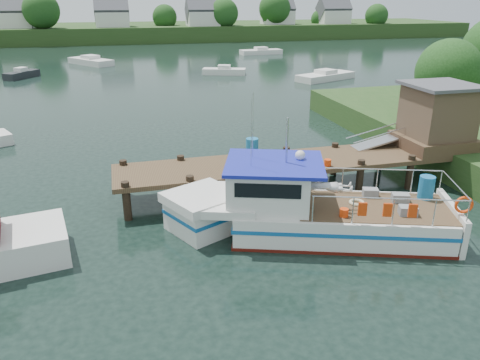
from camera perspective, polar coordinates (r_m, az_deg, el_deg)
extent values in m
plane|color=black|center=(20.91, 1.60, -1.61)|extent=(160.00, 160.00, 0.00)
cylinder|color=#332114|center=(31.96, 23.41, 7.67)|extent=(0.50, 0.50, 3.05)
sphere|color=#1F4719|center=(31.54, 24.07, 11.96)|extent=(3.90, 3.90, 3.90)
cube|color=#28441B|center=(102.81, -12.28, 17.21)|extent=(140.00, 24.00, 3.00)
cylinder|color=#332114|center=(94.33, -22.76, 16.37)|extent=(0.60, 0.60, 4.80)
sphere|color=#1F4719|center=(94.18, -23.09, 18.50)|extent=(6.34, 6.34, 6.34)
cylinder|color=#332114|center=(95.68, -15.76, 16.69)|extent=(0.60, 0.60, 3.00)
sphere|color=#1F4719|center=(95.55, -15.90, 18.01)|extent=(3.96, 3.96, 3.96)
cylinder|color=#332114|center=(98.21, -9.07, 17.48)|extent=(0.60, 0.60, 3.60)
sphere|color=#1F4719|center=(98.07, -9.17, 19.03)|extent=(4.75, 4.75, 4.75)
cylinder|color=#332114|center=(96.07, -1.95, 17.81)|extent=(0.60, 0.60, 4.20)
sphere|color=#1F4719|center=(95.93, -1.98, 19.66)|extent=(5.54, 5.54, 5.54)
cylinder|color=#332114|center=(100.98, 4.19, 18.12)|extent=(0.60, 0.60, 4.80)
sphere|color=#1F4719|center=(100.84, 4.25, 20.13)|extent=(6.34, 6.34, 6.34)
cylinder|color=#332114|center=(106.91, 9.68, 17.58)|extent=(0.60, 0.60, 3.00)
sphere|color=#1F4719|center=(106.80, 9.76, 18.77)|extent=(3.96, 3.96, 3.96)
cylinder|color=#332114|center=(108.35, 16.16, 17.28)|extent=(0.60, 0.60, 3.60)
sphere|color=#1F4719|center=(108.23, 16.31, 18.68)|extent=(4.75, 4.75, 4.75)
cube|color=silver|center=(97.94, -25.70, 17.02)|extent=(6.00, 5.00, 3.00)
cube|color=#47474C|center=(97.87, -25.89, 18.12)|extent=(6.20, 5.09, 5.09)
cube|color=silver|center=(95.54, -15.29, 18.24)|extent=(6.00, 5.00, 3.00)
cube|color=#47474C|center=(95.47, -15.41, 19.37)|extent=(6.20, 5.09, 5.09)
cube|color=silver|center=(96.14, -4.56, 18.90)|extent=(6.00, 5.00, 3.00)
cube|color=#47474C|center=(96.07, -4.60, 20.03)|extent=(6.20, 5.09, 5.09)
cube|color=silver|center=(102.17, 4.59, 19.04)|extent=(6.00, 5.00, 3.00)
cube|color=#47474C|center=(102.11, 4.62, 20.11)|extent=(6.20, 5.09, 5.09)
cube|color=silver|center=(105.81, 11.27, 18.80)|extent=(6.00, 5.00, 3.00)
cube|color=#47474C|center=(105.75, 11.35, 19.83)|extent=(6.20, 5.09, 5.09)
cube|color=#4A3623|center=(21.06, 6.87, 2.21)|extent=(16.00, 3.00, 0.20)
cylinder|color=black|center=(18.73, -13.61, -2.92)|extent=(0.32, 0.32, 1.90)
cylinder|color=black|center=(21.13, -13.87, -0.10)|extent=(0.32, 0.32, 1.90)
cylinder|color=black|center=(18.89, -6.04, -2.19)|extent=(0.32, 0.32, 1.90)
cylinder|color=black|center=(21.28, -7.15, 0.53)|extent=(0.32, 0.32, 1.90)
cylinder|color=black|center=(19.38, 1.28, -1.44)|extent=(0.32, 0.32, 1.90)
cylinder|color=black|center=(21.71, -0.61, 1.14)|extent=(0.32, 0.32, 1.90)
cylinder|color=black|center=(20.16, 8.12, -0.72)|extent=(0.32, 0.32, 1.90)
cylinder|color=black|center=(22.42, 5.60, 1.70)|extent=(0.32, 0.32, 1.90)
cylinder|color=black|center=(21.22, 14.37, -0.05)|extent=(0.32, 0.32, 1.90)
cylinder|color=black|center=(23.37, 11.37, 2.21)|extent=(0.32, 0.32, 1.90)
cylinder|color=black|center=(22.50, 19.97, 0.54)|extent=(0.32, 0.32, 1.90)
cylinder|color=black|center=(24.54, 16.64, 2.65)|extent=(0.32, 0.32, 1.90)
cylinder|color=black|center=(23.98, 24.92, 1.07)|extent=(0.32, 0.32, 1.90)
cylinder|color=black|center=(25.90, 21.40, 3.02)|extent=(0.32, 0.32, 1.90)
cube|color=#4A3623|center=(24.33, 22.50, 4.33)|extent=(3.20, 3.00, 0.60)
cube|color=brown|center=(23.99, 22.98, 7.52)|extent=(2.60, 2.60, 2.40)
cube|color=#47474C|center=(23.75, 23.43, 10.55)|extent=(3.00, 3.00, 0.15)
cube|color=#A5A8AD|center=(23.77, 16.75, 4.57)|extent=(3.34, 0.90, 0.79)
cylinder|color=silver|center=(23.31, 17.38, 5.46)|extent=(3.34, 0.05, 0.76)
cylinder|color=silver|center=(23.97, 16.40, 5.99)|extent=(3.34, 0.05, 0.76)
cube|color=slate|center=(19.75, 5.25, 1.76)|extent=(0.60, 0.40, 0.30)
cube|color=slate|center=(20.28, 7.72, 2.18)|extent=(0.60, 0.40, 0.30)
cylinder|color=red|center=(20.41, 10.64, 2.10)|extent=(0.30, 0.30, 0.28)
cylinder|color=#156095|center=(21.13, 1.49, 3.97)|extent=(0.56, 0.56, 0.85)
cube|color=silver|center=(17.48, 11.99, -4.85)|extent=(8.10, 5.33, 1.15)
cube|color=silver|center=(17.51, -4.55, -4.38)|extent=(2.85, 2.85, 1.15)
cube|color=silver|center=(17.21, -4.62, -2.19)|extent=(3.15, 3.08, 0.35)
cube|color=silver|center=(17.10, -1.29, -2.40)|extent=(2.84, 3.36, 0.30)
cube|color=#135899|center=(17.42, 12.03, -4.42)|extent=(8.21, 5.40, 0.14)
cube|color=#135899|center=(17.45, -4.57, -3.95)|extent=(2.90, 2.90, 0.14)
cube|color=#51120B|center=(17.72, 11.86, -6.38)|extent=(8.21, 5.38, 0.14)
cube|color=#4A3623|center=(17.45, 16.07, -3.17)|extent=(6.01, 4.35, 0.04)
cube|color=silver|center=(18.40, 24.23, -4.67)|extent=(1.18, 2.91, 1.36)
cube|color=silver|center=(16.78, 3.48, -0.57)|extent=(3.52, 3.39, 1.51)
cube|color=black|center=(15.44, 3.40, -1.36)|extent=(2.10, 0.77, 0.50)
cube|color=black|center=(17.90, 3.59, 1.90)|extent=(2.10, 0.77, 0.50)
cube|color=black|center=(16.74, -1.35, 0.53)|extent=(0.63, 1.72, 0.50)
cube|color=#1A22A4|center=(16.49, 4.24, 2.00)|extent=(4.18, 3.88, 0.12)
cylinder|color=silver|center=(16.23, 5.74, 4.80)|extent=(0.10, 0.10, 1.61)
cylinder|color=silver|center=(15.65, 1.39, 5.81)|extent=(0.03, 0.03, 2.41)
cylinder|color=silver|center=(16.62, 1.58, 6.74)|extent=(0.03, 0.03, 2.41)
sphere|color=silver|center=(16.83, 7.35, 3.01)|extent=(0.46, 0.46, 0.36)
cylinder|color=silver|center=(15.87, 17.86, -2.16)|extent=(4.76, 1.70, 0.04)
cylinder|color=silver|center=(18.39, 16.04, 1.29)|extent=(4.76, 1.70, 0.04)
cylinder|color=silver|center=(17.85, 24.86, -0.53)|extent=(0.95, 2.62, 0.04)
cylinder|color=silver|center=(15.67, 8.87, -3.55)|extent=(0.06, 0.06, 0.95)
cylinder|color=silver|center=(18.21, 8.29, 0.12)|extent=(0.06, 0.06, 0.95)
cylinder|color=silver|center=(15.83, 13.59, -3.65)|extent=(0.06, 0.06, 0.95)
cylinder|color=silver|center=(18.35, 12.36, 0.01)|extent=(0.06, 0.06, 0.95)
cylinder|color=silver|center=(16.10, 18.19, -3.72)|extent=(0.06, 0.06, 0.95)
cylinder|color=silver|center=(18.58, 16.35, -0.11)|extent=(0.06, 0.06, 0.95)
cylinder|color=silver|center=(16.46, 22.61, -3.77)|extent=(0.06, 0.06, 0.95)
cylinder|color=silver|center=(18.90, 20.22, -0.22)|extent=(0.06, 0.06, 0.95)
cylinder|color=silver|center=(16.83, 26.02, -3.79)|extent=(0.06, 0.06, 0.95)
cylinder|color=silver|center=(19.22, 23.24, -0.30)|extent=(0.06, 0.06, 0.95)
cube|color=slate|center=(17.09, 19.80, -3.54)|extent=(0.70, 0.58, 0.32)
cube|color=slate|center=(18.06, 18.95, -2.07)|extent=(0.70, 0.58, 0.32)
cube|color=slate|center=(18.19, 15.61, -1.50)|extent=(0.65, 0.54, 0.32)
cylinder|color=#156095|center=(18.60, 21.76, -0.87)|extent=(0.72, 0.72, 0.88)
cylinder|color=red|center=(16.36, 12.56, -3.93)|extent=(0.38, 0.38, 0.30)
torus|color=#BFB28C|center=(17.49, 14.04, -2.69)|extent=(0.72, 0.72, 0.12)
torus|color=red|center=(17.32, 25.63, -2.75)|extent=(0.62, 0.30, 0.62)
cube|color=red|center=(15.83, 14.70, -3.46)|extent=(0.30, 0.19, 0.45)
cube|color=red|center=(16.00, 17.54, -3.50)|extent=(0.30, 0.19, 0.45)
cube|color=red|center=(16.21, 20.31, -3.54)|extent=(0.30, 0.19, 0.45)
imported|color=silver|center=(16.55, 10.43, -0.73)|extent=(0.61, 0.75, 1.77)
cube|color=silver|center=(73.81, 2.57, 15.33)|extent=(6.43, 2.58, 0.68)
cube|color=silver|center=(73.76, 2.58, 15.73)|extent=(1.87, 1.63, 0.44)
cube|color=silver|center=(53.99, -1.94, 13.08)|extent=(5.05, 3.13, 0.67)
cube|color=silver|center=(53.92, -1.95, 13.61)|extent=(1.65, 1.53, 0.43)
cube|color=silver|center=(51.18, 10.38, 12.30)|extent=(7.15, 4.82, 0.68)
cube|color=silver|center=(51.10, 10.42, 12.86)|extent=(2.39, 2.25, 0.44)
cube|color=silver|center=(65.10, -17.73, 13.59)|extent=(5.95, 7.06, 0.75)
cube|color=silver|center=(65.03, -17.79, 14.08)|extent=(2.49, 2.56, 0.48)
cube|color=black|center=(56.67, -25.06, 11.55)|extent=(3.42, 4.14, 0.71)
cube|color=silver|center=(56.60, -25.15, 12.09)|extent=(1.44, 1.49, 0.46)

